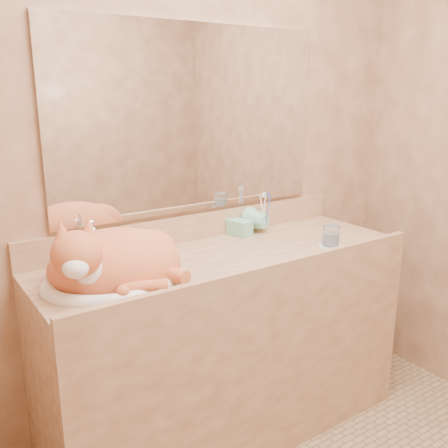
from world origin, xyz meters
TOP-DOWN VIEW (x-y plane):
  - wall_back at (0.00, 1.00)m, footprint 2.40×0.02m
  - vanity_counter at (0.00, 0.72)m, footprint 1.60×0.55m
  - mirror at (0.00, 0.99)m, footprint 1.30×0.02m
  - sink_basin at (-0.51, 0.70)m, footprint 0.58×0.52m
  - faucet at (-0.51, 0.90)m, footprint 0.05×0.12m
  - cat at (-0.52, 0.70)m, footprint 0.57×0.51m
  - soap_dispenser at (0.23, 0.88)m, footprint 0.09×0.09m
  - toothbrush_cup at (0.32, 0.88)m, footprint 0.14×0.14m
  - toothbrushes at (0.32, 0.88)m, footprint 0.03×0.03m
  - saucer at (0.42, 0.55)m, footprint 0.10×0.10m
  - water_glass at (0.42, 0.55)m, footprint 0.07×0.07m
  - lotion_bottle at (-0.66, 0.84)m, footprint 0.04×0.04m

SIDE VIEW (x-z plane):
  - vanity_counter at x=0.00m, z-range 0.00..0.85m
  - saucer at x=0.42m, z-range 0.85..0.86m
  - water_glass at x=0.42m, z-range 0.86..0.95m
  - lotion_bottle at x=-0.66m, z-range 0.85..0.96m
  - toothbrush_cup at x=0.32m, z-range 0.85..0.96m
  - sink_basin at x=-0.51m, z-range 0.85..1.01m
  - soap_dispenser at x=0.23m, z-range 0.85..1.01m
  - faucet at x=-0.51m, z-range 0.85..1.02m
  - cat at x=-0.52m, z-range 0.80..1.07m
  - toothbrushes at x=0.32m, z-range 0.87..1.07m
  - wall_back at x=0.00m, z-range 0.00..2.50m
  - mirror at x=0.00m, z-range 0.99..1.79m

